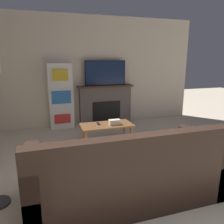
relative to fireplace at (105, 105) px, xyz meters
The scene contains 8 objects.
wall_back 0.92m from the fireplace, 158.01° to the left, with size 5.63×0.06×2.70m.
fireplace is the anchor object (origin of this frame).
tv 0.81m from the fireplace, 90.00° to the right, with size 1.04×0.03×0.62m.
couch 3.28m from the fireplace, 101.32° to the right, with size 2.27×0.87×0.94m.
coffee_table 1.46m from the fireplace, 105.01° to the right, with size 1.01×0.51×0.41m.
tissue_box 1.49m from the fireplace, 98.98° to the right, with size 0.22×0.12×0.10m.
remote_control 1.44m from the fireplace, 111.64° to the right, with size 0.04×0.15×0.02m.
bookshelf 1.16m from the fireplace, behind, with size 0.57×0.29×1.57m.
Camera 1 is at (-1.17, -1.48, 1.66)m, focal length 35.00 mm.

